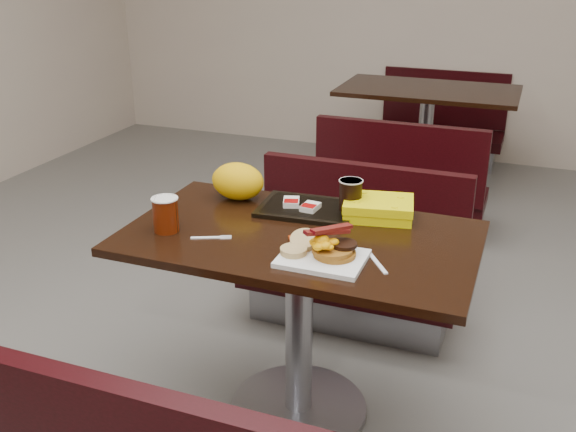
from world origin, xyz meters
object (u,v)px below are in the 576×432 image
at_px(pancake_stack, 335,251).
at_px(knife, 377,262).
at_px(bench_near_n, 351,253).
at_px(table_far, 424,141).
at_px(table_near, 299,328).
at_px(bench_far_s, 404,173).
at_px(clamshell, 378,208).
at_px(tray, 308,208).
at_px(hashbrown_sleeve_left, 291,202).
at_px(paper_bag, 238,181).
at_px(coffee_cup_far, 351,195).
at_px(coffee_cup_near, 166,215).
at_px(platter, 322,258).
at_px(fork, 205,238).
at_px(bench_far_n, 440,120).
at_px(hashbrown_sleeve_right, 310,207).

relative_size(pancake_stack, knife, 0.84).
height_order(bench_near_n, table_far, table_far).
xyz_separation_m(table_near, bench_far_s, (0.00, 1.90, -0.02)).
height_order(bench_near_n, bench_far_s, same).
distance_m(pancake_stack, knife, 0.14).
bearing_deg(knife, clamshell, 158.77).
bearing_deg(tray, pancake_stack, -62.77).
xyz_separation_m(hashbrown_sleeve_left, paper_bag, (-0.23, 0.03, 0.04)).
bearing_deg(table_far, knife, -83.74).
relative_size(bench_far_s, pancake_stack, 7.43).
relative_size(bench_near_n, coffee_cup_far, 8.80).
relative_size(bench_near_n, clamshell, 4.05).
bearing_deg(coffee_cup_near, knife, 1.38).
height_order(bench_near_n, coffee_cup_near, coffee_cup_near).
bearing_deg(bench_near_n, hashbrown_sleeve_left, -102.43).
relative_size(bench_far_s, coffee_cup_near, 8.23).
xyz_separation_m(platter, knife, (0.16, 0.05, -0.01)).
relative_size(hashbrown_sleeve_left, clamshell, 0.32).
relative_size(clamshell, paper_bag, 1.19).
relative_size(bench_near_n, bench_far_s, 1.00).
bearing_deg(fork, platter, -26.73).
bearing_deg(table_near, table_far, 90.00).
bearing_deg(table_far, platter, -87.20).
relative_size(bench_near_n, knife, 6.23).
bearing_deg(tray, clamshell, 3.64).
height_order(bench_far_n, platter, platter).
bearing_deg(coffee_cup_far, knife, -62.21).
height_order(bench_far_n, paper_bag, paper_bag).
height_order(platter, tray, tray).
bearing_deg(table_far, fork, -95.98).
height_order(platter, clamshell, clamshell).
bearing_deg(bench_near_n, table_near, -90.00).
relative_size(tray, paper_bag, 1.70).
distance_m(platter, fork, 0.42).
xyz_separation_m(bench_near_n, fork, (-0.29, -0.85, 0.39)).
xyz_separation_m(table_near, bench_near_n, (0.00, 0.70, -0.02)).
relative_size(coffee_cup_near, fork, 0.88).
bearing_deg(coffee_cup_far, paper_bag, -179.06).
relative_size(bench_far_n, fork, 7.27).
relative_size(coffee_cup_near, paper_bag, 0.58).
height_order(pancake_stack, knife, pancake_stack).
height_order(coffee_cup_near, tray, coffee_cup_near).
xyz_separation_m(tray, hashbrown_sleeve_right, (0.02, -0.03, 0.02)).
xyz_separation_m(fork, clamshell, (0.50, 0.39, 0.03)).
bearing_deg(coffee_cup_near, paper_bag, 74.51).
bearing_deg(bench_far_s, clamshell, -82.64).
distance_m(pancake_stack, paper_bag, 0.64).
bearing_deg(platter, bench_far_s, 93.62).
bearing_deg(platter, knife, 16.01).
relative_size(pancake_stack, clamshell, 0.54).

